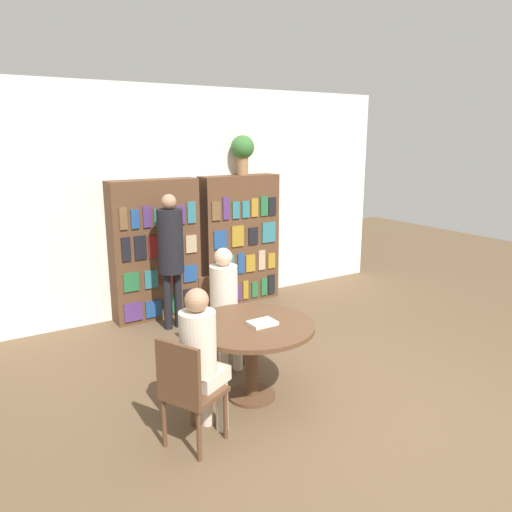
# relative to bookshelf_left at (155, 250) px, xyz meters

# --- Properties ---
(ground_plane) EXTENTS (16.00, 16.00, 0.00)m
(ground_plane) POSITION_rel_bookshelf_left_xyz_m (0.64, -3.49, -0.91)
(ground_plane) COLOR brown
(wall_back) EXTENTS (6.40, 0.07, 3.00)m
(wall_back) POSITION_rel_bookshelf_left_xyz_m (0.64, 0.19, 0.60)
(wall_back) COLOR silver
(wall_back) RESTS_ON ground_plane
(bookshelf_left) EXTENTS (1.16, 0.34, 1.82)m
(bookshelf_left) POSITION_rel_bookshelf_left_xyz_m (0.00, 0.00, 0.00)
(bookshelf_left) COLOR brown
(bookshelf_left) RESTS_ON ground_plane
(bookshelf_right) EXTENTS (1.16, 0.34, 1.82)m
(bookshelf_right) POSITION_rel_bookshelf_left_xyz_m (1.28, 0.00, 0.00)
(bookshelf_right) COLOR brown
(bookshelf_right) RESTS_ON ground_plane
(flower_vase) EXTENTS (0.32, 0.32, 0.55)m
(flower_vase) POSITION_rel_bookshelf_left_xyz_m (1.34, 0.00, 1.26)
(flower_vase) COLOR #997047
(flower_vase) RESTS_ON bookshelf_right
(reading_table) EXTENTS (1.14, 1.14, 0.72)m
(reading_table) POSITION_rel_bookshelf_left_xyz_m (-0.07, -2.49, -0.32)
(reading_table) COLOR brown
(reading_table) RESTS_ON ground_plane
(chair_near_camera) EXTENTS (0.54, 0.54, 0.90)m
(chair_near_camera) POSITION_rel_bookshelf_left_xyz_m (-0.88, -2.89, -0.40)
(chair_near_camera) COLOR brown
(chair_near_camera) RESTS_ON ground_plane
(chair_left_side) EXTENTS (0.46, 0.46, 0.90)m
(chair_left_side) POSITION_rel_bookshelf_left_xyz_m (0.09, -1.60, -0.40)
(chair_left_side) COLOR brown
(chair_left_side) RESTS_ON ground_plane
(seated_reader_left) EXTENTS (0.34, 0.41, 1.26)m
(seated_reader_left) POSITION_rel_bookshelf_left_xyz_m (0.06, -1.77, -0.18)
(seated_reader_left) COLOR beige
(seated_reader_left) RESTS_ON ground_plane
(seated_reader_right) EXTENTS (0.42, 0.40, 1.25)m
(seated_reader_right) POSITION_rel_bookshelf_left_xyz_m (-0.72, -2.81, -0.19)
(seated_reader_right) COLOR beige
(seated_reader_right) RESTS_ON ground_plane
(librarian_standing) EXTENTS (0.31, 0.58, 1.69)m
(librarian_standing) POSITION_rel_bookshelf_left_xyz_m (0.01, -0.50, 0.13)
(librarian_standing) COLOR black
(librarian_standing) RESTS_ON ground_plane
(open_book_on_table) EXTENTS (0.24, 0.18, 0.03)m
(open_book_on_table) POSITION_rel_bookshelf_left_xyz_m (0.01, -2.56, -0.17)
(open_book_on_table) COLOR silver
(open_book_on_table) RESTS_ON reading_table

